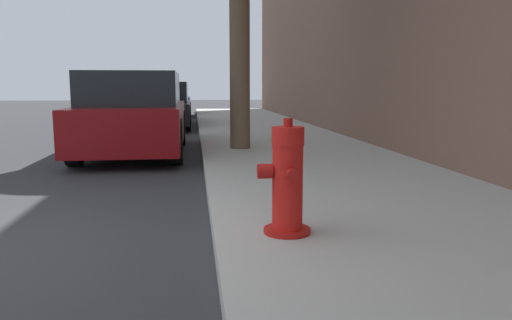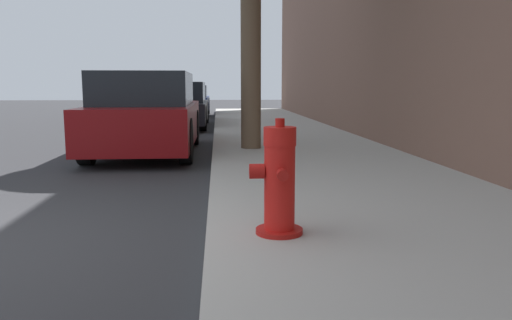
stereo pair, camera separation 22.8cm
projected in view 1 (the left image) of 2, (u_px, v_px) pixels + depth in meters
sidewalk_slab at (417, 236)px, 3.80m from camera, size 3.10×40.00×0.14m
fire_hydrant at (287, 182)px, 3.58m from camera, size 0.39×0.40×0.83m
parked_car_near at (134, 115)px, 8.75m from camera, size 1.72×4.12×1.44m
parked_car_mid at (160, 105)px, 14.49m from camera, size 1.79×4.48×1.31m
parked_car_far at (167, 101)px, 19.89m from camera, size 1.85×4.11×1.22m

